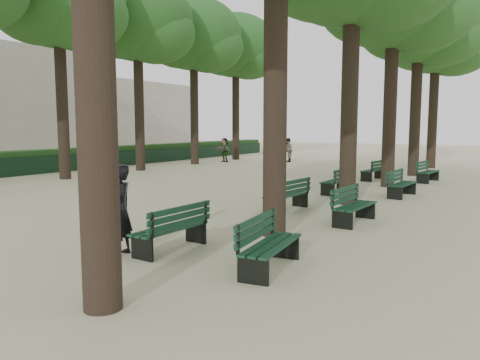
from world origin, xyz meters
The scene contains 21 objects.
ground centered at (0.00, 0.00, 0.00)m, with size 120.00×120.00×0.00m, color beige.
tree_central_4 centered at (1.50, 18.00, 7.65)m, with size 6.00×6.00×9.95m.
tree_central_5 centered at (1.50, 23.00, 7.65)m, with size 6.00×6.00×9.95m.
tree_far_3 centered at (-12.00, 13.00, 8.14)m, with size 6.00×6.00×10.45m.
tree_far_4 centered at (-12.00, 18.00, 8.14)m, with size 6.00×6.00×10.45m.
tree_far_5 centered at (-12.00, 23.00, 8.14)m, with size 6.00×6.00×10.45m.
bench_left_0 centered at (0.37, 0.77, 0.27)m, with size 0.63×1.82×0.92m.
bench_left_1 centered at (0.37, 5.99, 0.27)m, with size 0.73×1.84×0.92m.
bench_left_2 centered at (0.37, 10.10, 0.27)m, with size 0.60×1.81×0.92m.
bench_left_3 centered at (0.37, 15.00, 0.27)m, with size 0.78×1.85×0.92m.
bench_right_0 centered at (2.63, 0.68, 0.27)m, with size 0.79×1.86×0.92m.
bench_right_1 centered at (2.63, 5.22, 0.27)m, with size 0.68×1.83×0.92m.
bench_right_2 centered at (2.63, 10.48, 0.27)m, with size 0.71×1.84×0.92m.
bench_right_3 centered at (2.63, 15.50, 0.27)m, with size 0.75×1.85×0.92m.
man_with_map centered at (-0.25, 0.03, 0.87)m, with size 0.67×0.75×1.74m.
pedestrian_a centered at (-7.62, 22.68, 0.82)m, with size 0.80×0.33×1.65m, color #262628.
pedestrian_e centered at (-11.38, 20.53, 0.83)m, with size 1.53×0.33×1.65m, color #262628.
pedestrian_d centered at (0.95, 26.28, 0.94)m, with size 0.92×0.38×1.89m, color #262628.
fence centered at (-15.00, 11.00, 0.45)m, with size 0.08×42.00×0.90m, color black.
hedge centered at (-15.70, 11.00, 0.60)m, with size 1.20×42.00×1.20m, color #173F16.
building_far centered at (-33.00, 30.00, 3.50)m, with size 12.00×16.00×7.00m, color #B7B2A3.
Camera 1 is at (6.23, -6.20, 2.44)m, focal length 35.00 mm.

